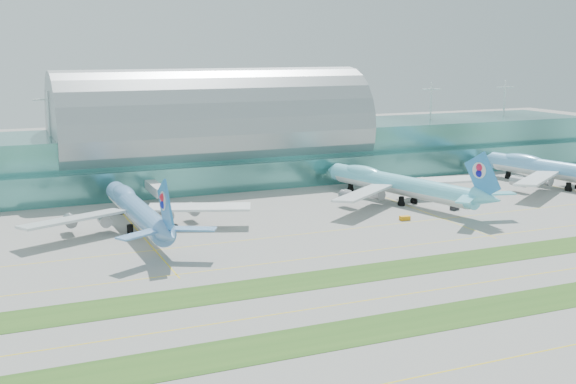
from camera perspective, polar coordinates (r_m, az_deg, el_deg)
name	(u,v)px	position (r m, az deg, el deg)	size (l,w,h in m)	color
ground	(382,274)	(167.92, 7.41, -6.45)	(700.00, 700.00, 0.00)	gray
terminal	(213,144)	(280.93, -5.91, 3.79)	(340.00, 69.10, 36.00)	#3D7A75
grass_strip_near	(455,315)	(145.89, 13.04, -9.44)	(420.00, 12.00, 0.08)	#2D591E
grass_strip_far	(377,271)	(169.55, 7.07, -6.25)	(420.00, 12.00, 0.08)	#2D591E
taxiline_a	(525,355)	(131.57, 18.26, -12.11)	(420.00, 0.35, 0.01)	yellow
taxiline_b	(415,293)	(156.67, 10.02, -7.85)	(420.00, 0.35, 0.01)	yellow
taxiline_c	(345,254)	(182.94, 4.56, -4.88)	(420.00, 0.35, 0.01)	yellow
taxiline_d	(309,233)	(201.96, 1.67, -3.28)	(420.00, 0.35, 0.01)	yellow
airliner_b	(137,209)	(207.96, -11.87, -1.30)	(65.51, 74.27, 20.46)	#5B8FC9
airliner_c	(398,183)	(243.30, 8.72, 0.70)	(65.44, 75.57, 21.10)	#70DFF7
airliner_d	(564,170)	(283.15, 20.95, 1.63)	(68.63, 78.98, 21.91)	#70BCF7
gse_c	(129,237)	(200.55, -12.44, -3.47)	(2.80, 1.71, 1.24)	black
gse_d	(172,227)	(208.22, -9.14, -2.77)	(2.93, 1.55, 1.46)	black
gse_e	(405,218)	(219.65, 9.21, -2.05)	(3.04, 1.77, 1.27)	orange
gse_f	(455,208)	(236.30, 13.03, -1.23)	(2.87, 1.72, 1.37)	black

